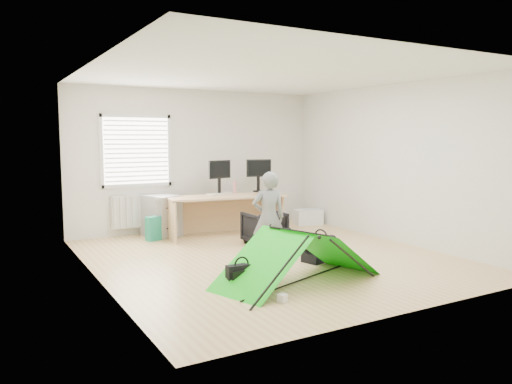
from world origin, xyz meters
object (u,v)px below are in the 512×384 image
monitor_right (258,180)px  office_chair (264,228)px  monitor_left (219,182)px  filing_cabinet (161,216)px  duffel_bag (321,252)px  kite (298,257)px  desk (227,216)px  storage_crate (308,217)px  thermos (235,187)px  person (269,218)px  laptop_bag (242,276)px

monitor_right → office_chair: (-0.64, -1.31, -0.69)m
monitor_left → filing_cabinet: bearing=154.0°
office_chair → duffel_bag: office_chair is taller
filing_cabinet → kite: filing_cabinet is taller
filing_cabinet → desk: bearing=-46.8°
kite → storage_crate: kite is taller
thermos → office_chair: thermos is taller
monitor_right → kite: size_ratio=0.23×
person → kite: (-0.18, -1.02, -0.33)m
office_chair → storage_crate: office_chair is taller
office_chair → person: (-0.56, -1.09, 0.38)m
filing_cabinet → laptop_bag: bearing=-112.9°
office_chair → laptop_bag: (-1.46, -1.96, -0.14)m
filing_cabinet → office_chair: 2.01m
monitor_left → duffel_bag: monitor_left is taller
office_chair → storage_crate: (1.79, 1.25, -0.13)m
monitor_right → duffel_bag: 2.84m
laptop_bag → filing_cabinet: bearing=88.2°
thermos → duffel_bag: size_ratio=0.42×
laptop_bag → duffel_bag: (1.62, 0.60, -0.02)m
laptop_bag → desk: bearing=68.6°
person → monitor_left: bearing=-82.5°
monitor_right → person: 2.70m
filing_cabinet → duffel_bag: size_ratio=1.34×
monitor_right → monitor_left: bearing=-163.4°
storage_crate → thermos: bearing=177.2°
kite → laptop_bag: bearing=149.4°
thermos → laptop_bag: bearing=-115.8°
person → storage_crate: person is taller
storage_crate → kite: bearing=-127.1°
monitor_left → kite: size_ratio=0.23×
thermos → storage_crate: size_ratio=0.43×
monitor_left → storage_crate: monitor_left is taller
filing_cabinet → storage_crate: filing_cabinet is taller
monitor_right → person: size_ratio=0.37×
desk → thermos: bearing=50.6°
filing_cabinet → kite: bearing=-101.7°
monitor_right → person: (-1.20, -2.40, -0.31)m
person → desk: bearing=-83.8°
desk → storage_crate: (1.99, 0.23, -0.21)m
monitor_right → duffel_bag: size_ratio=0.87×
desk → office_chair: desk is taller
monitor_left → monitor_right: size_ratio=1.00×
monitor_right → kite: bearing=-95.4°
desk → kite: size_ratio=1.04×
desk → storage_crate: bearing=13.9°
person → laptop_bag: person is taller
thermos → office_chair: 1.46m
thermos → laptop_bag: 3.72m
thermos → storage_crate: 1.80m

